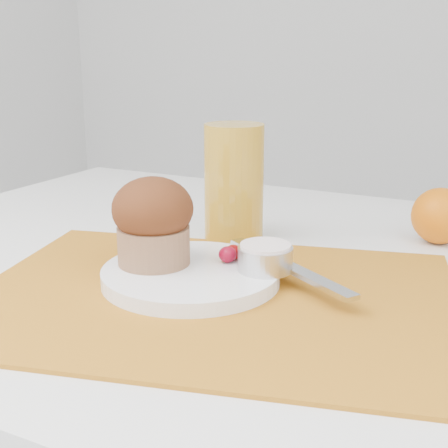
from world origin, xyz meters
The scene contains 10 objects.
placemat centered at (-0.04, -0.08, 0.75)m, with size 0.50×0.37×0.00m, color #BA7019.
plate centered at (-0.07, -0.06, 0.76)m, with size 0.20×0.20×0.02m, color white.
ramekin centered at (0.00, -0.02, 0.78)m, with size 0.06×0.06×0.03m, color silver.
cream centered at (0.00, -0.02, 0.80)m, with size 0.06×0.06×0.01m, color white.
raspberry_near centered at (-0.05, -0.02, 0.78)m, with size 0.02×0.02×0.02m, color #620213.
raspberry_far centered at (-0.05, -0.01, 0.78)m, with size 0.02×0.02×0.02m, color #570203.
butter_knife centered at (0.02, -0.01, 0.77)m, with size 0.21×0.02×0.01m, color #B5B8BE.
orange centered at (0.14, 0.23, 0.79)m, with size 0.07×0.07×0.07m, color orange.
juice_glass centered at (-0.10, 0.11, 0.83)m, with size 0.08×0.08×0.16m, color gold.
muffin centered at (-0.12, -0.06, 0.82)m, with size 0.10×0.10×0.10m.
Camera 1 is at (0.25, -0.61, 1.01)m, focal length 50.00 mm.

